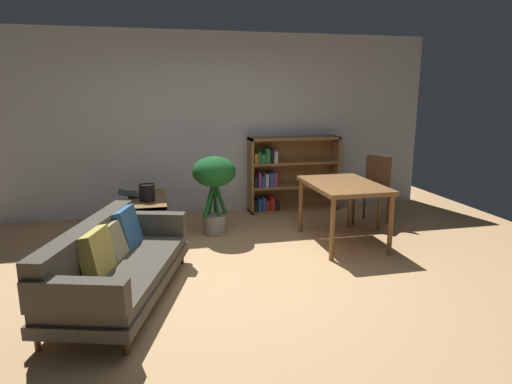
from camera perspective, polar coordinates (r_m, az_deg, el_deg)
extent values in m
plane|color=tan|center=(4.54, -0.37, -11.05)|extent=(8.16, 8.16, 0.00)
cube|color=silver|center=(6.83, -5.43, 8.63)|extent=(6.80, 0.10, 2.70)
cylinder|color=#56351E|center=(4.96, -9.51, -8.34)|extent=(0.04, 0.04, 0.12)
cylinder|color=#56351E|center=(3.47, -16.36, -18.49)|extent=(0.04, 0.04, 0.12)
cylinder|color=#56351E|center=(5.15, -16.67, -7.93)|extent=(0.04, 0.04, 0.12)
cylinder|color=#56351E|center=(3.73, -26.25, -17.00)|extent=(0.04, 0.04, 0.12)
cube|color=#474238|center=(4.24, -16.64, -10.80)|extent=(1.29, 2.04, 0.10)
cube|color=#474238|center=(4.21, -16.73, -9.55)|extent=(1.24, 1.95, 0.10)
cube|color=#474238|center=(4.24, -20.70, -6.33)|extent=(0.70, 1.79, 0.36)
cube|color=#474238|center=(4.93, -13.35, -3.95)|extent=(0.75, 0.35, 0.24)
cube|color=#474238|center=(3.40, -22.11, -12.28)|extent=(0.75, 0.35, 0.24)
cube|color=tan|center=(4.02, -19.78, -7.41)|extent=(0.30, 0.43, 0.40)
cube|color=tan|center=(4.35, -17.86, -6.06)|extent=(0.29, 0.38, 0.35)
cube|color=#336093|center=(4.64, -16.33, -4.46)|extent=(0.32, 0.44, 0.41)
cube|color=brown|center=(6.39, -13.68, -1.95)|extent=(0.47, 0.04, 0.51)
cube|color=brown|center=(5.43, -13.73, -4.52)|extent=(0.47, 0.04, 0.51)
cube|color=brown|center=(5.92, -13.68, -3.56)|extent=(0.47, 0.99, 0.04)
cube|color=brown|center=(5.85, -13.82, -0.94)|extent=(0.47, 1.03, 0.04)
cube|color=brown|center=(5.98, -13.59, -5.28)|extent=(0.47, 0.99, 0.04)
cube|color=#333338|center=(6.00, -14.06, -0.34)|extent=(0.25, 0.34, 0.02)
cube|color=black|center=(5.99, -16.22, -0.14)|extent=(0.24, 0.33, 0.06)
cylinder|color=black|center=(5.66, -13.81, -0.08)|extent=(0.19, 0.19, 0.21)
cylinder|color=slate|center=(5.65, -13.83, 0.35)|extent=(0.10, 0.10, 0.01)
cylinder|color=#9E9389|center=(5.88, -5.26, -4.16)|extent=(0.30, 0.30, 0.26)
cylinder|color=#195623|center=(5.81, -4.66, -0.72)|extent=(0.19, 0.09, 0.47)
cylinder|color=#195623|center=(5.88, -5.27, -0.22)|extent=(0.09, 0.24, 0.55)
cylinder|color=#195623|center=(5.83, -5.73, -0.93)|extent=(0.11, 0.13, 0.42)
cylinder|color=#195623|center=(5.72, -6.02, -1.04)|extent=(0.21, 0.18, 0.47)
cylinder|color=#195623|center=(5.76, -5.08, -1.39)|extent=(0.07, 0.11, 0.36)
ellipsoid|color=#195623|center=(5.72, -5.40, 2.64)|extent=(0.56, 0.56, 0.39)
cylinder|color=brown|center=(5.93, 5.76, -1.79)|extent=(0.06, 0.06, 0.70)
cylinder|color=brown|center=(4.96, 9.78, -4.82)|extent=(0.06, 0.06, 0.70)
cylinder|color=brown|center=(6.19, 11.96, -1.39)|extent=(0.06, 0.06, 0.70)
cylinder|color=brown|center=(5.26, 16.90, -4.16)|extent=(0.06, 0.06, 0.70)
cube|color=brown|center=(5.48, 11.16, 0.88)|extent=(0.81, 1.18, 0.05)
cylinder|color=#56351E|center=(6.23, 15.46, -2.62)|extent=(0.04, 0.04, 0.46)
cylinder|color=#56351E|center=(6.35, 12.42, -2.16)|extent=(0.04, 0.04, 0.46)
cylinder|color=#56351E|center=(6.58, 16.63, -1.89)|extent=(0.04, 0.04, 0.46)
cylinder|color=#56351E|center=(6.70, 13.73, -1.46)|extent=(0.04, 0.04, 0.46)
cube|color=#56351E|center=(6.40, 14.69, 0.16)|extent=(0.58, 0.57, 0.04)
cube|color=#56351E|center=(6.53, 15.42, 2.55)|extent=(0.26, 0.29, 0.45)
cube|color=olive|center=(6.80, -0.71, 2.09)|extent=(0.04, 0.33, 1.15)
cube|color=olive|center=(7.22, 10.10, 2.51)|extent=(0.04, 0.33, 1.15)
cube|color=olive|center=(6.90, 4.94, 6.89)|extent=(1.42, 0.33, 0.04)
cube|color=olive|center=(7.10, 4.77, -2.12)|extent=(1.42, 0.33, 0.04)
cube|color=olive|center=(7.12, 4.49, 2.53)|extent=(1.38, 0.04, 1.15)
cube|color=olive|center=(7.01, 4.83, 0.83)|extent=(1.38, 0.32, 0.04)
cube|color=olive|center=(6.95, 4.88, 3.82)|extent=(1.38, 0.32, 0.04)
cube|color=black|center=(6.88, -0.07, -1.71)|extent=(0.06, 0.20, 0.16)
cube|color=#2D5199|center=(6.89, 0.41, -1.62)|extent=(0.05, 0.21, 0.18)
cube|color=#2D5199|center=(6.91, 0.86, -1.45)|extent=(0.04, 0.24, 0.21)
cube|color=red|center=(6.92, 1.36, -1.65)|extent=(0.06, 0.20, 0.15)
cube|color=red|center=(6.95, 1.93, -1.39)|extent=(0.07, 0.27, 0.20)
cube|color=black|center=(6.98, 2.49, -1.59)|extent=(0.06, 0.28, 0.14)
cube|color=black|center=(6.81, -0.12, 1.38)|extent=(0.06, 0.26, 0.16)
cube|color=#993884|center=(6.81, 0.34, 1.63)|extent=(0.04, 0.22, 0.22)
cube|color=#2D5199|center=(6.83, 0.76, 1.38)|extent=(0.05, 0.25, 0.16)
cube|color=silver|center=(6.84, 1.25, 1.55)|extent=(0.05, 0.22, 0.19)
cube|color=#2D5199|center=(6.86, 1.79, 1.66)|extent=(0.07, 0.24, 0.21)
cube|color=#993884|center=(6.87, 2.30, 1.72)|extent=(0.05, 0.23, 0.22)
cube|color=orange|center=(6.74, -0.16, 4.37)|extent=(0.04, 0.22, 0.15)
cube|color=#337F47|center=(6.75, 0.24, 4.49)|extent=(0.04, 0.22, 0.17)
cube|color=#337F47|center=(6.77, 0.76, 4.38)|extent=(0.07, 0.23, 0.14)
cube|color=#337F47|center=(6.78, 1.37, 4.70)|extent=(0.06, 0.22, 0.21)
cube|color=black|center=(6.80, 1.85, 4.74)|extent=(0.06, 0.27, 0.22)
cube|color=silver|center=(6.82, 2.35, 4.58)|extent=(0.06, 0.24, 0.18)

